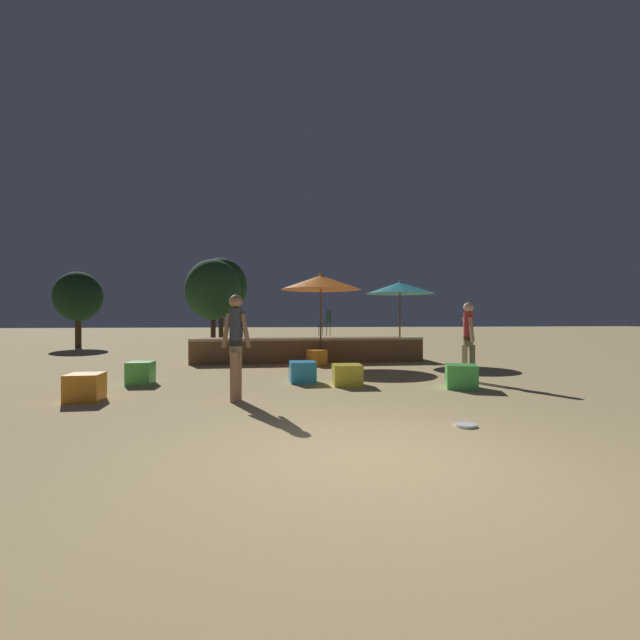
% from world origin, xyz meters
% --- Properties ---
extents(ground_plane, '(120.00, 120.00, 0.00)m').
position_xyz_m(ground_plane, '(0.00, 0.00, 0.00)').
color(ground_plane, tan).
extents(wooden_deck, '(7.41, 2.60, 0.79)m').
position_xyz_m(wooden_deck, '(0.39, 10.34, 0.36)').
color(wooden_deck, brown).
rests_on(wooden_deck, ground).
extents(patio_umbrella_0, '(2.25, 2.25, 2.70)m').
position_xyz_m(patio_umbrella_0, '(3.43, 9.42, 2.42)').
color(patio_umbrella_0, brown).
rests_on(patio_umbrella_0, ground).
extents(patio_umbrella_1, '(2.51, 2.51, 2.85)m').
position_xyz_m(patio_umbrella_1, '(0.72, 9.04, 2.54)').
color(patio_umbrella_1, brown).
rests_on(patio_umbrella_1, ground).
extents(cube_seat_0, '(0.57, 0.57, 0.46)m').
position_xyz_m(cube_seat_0, '(-0.23, 5.17, 0.23)').
color(cube_seat_0, '#2D9EDB').
rests_on(cube_seat_0, ground).
extents(cube_seat_1, '(0.56, 0.56, 0.47)m').
position_xyz_m(cube_seat_1, '(-4.15, 3.58, 0.24)').
color(cube_seat_1, orange).
rests_on(cube_seat_1, ground).
extents(cube_seat_2, '(0.76, 0.76, 0.48)m').
position_xyz_m(cube_seat_2, '(2.90, 3.95, 0.24)').
color(cube_seat_2, '#4CC651').
rests_on(cube_seat_2, ground).
extents(cube_seat_3, '(0.63, 0.63, 0.44)m').
position_xyz_m(cube_seat_3, '(0.67, 4.66, 0.22)').
color(cube_seat_3, yellow).
rests_on(cube_seat_3, ground).
extents(cube_seat_4, '(0.53, 0.53, 0.48)m').
position_xyz_m(cube_seat_4, '(-3.72, 5.41, 0.24)').
color(cube_seat_4, '#4CC651').
rests_on(cube_seat_4, ground).
extents(cube_seat_5, '(0.62, 0.62, 0.47)m').
position_xyz_m(cube_seat_5, '(0.51, 8.38, 0.23)').
color(cube_seat_5, orange).
rests_on(cube_seat_5, ground).
extents(person_0, '(0.30, 0.59, 1.78)m').
position_xyz_m(person_0, '(3.48, 4.80, 0.98)').
color(person_0, tan).
rests_on(person_0, ground).
extents(person_1, '(0.54, 0.30, 1.83)m').
position_xyz_m(person_1, '(-1.57, 3.20, 1.02)').
color(person_1, '#997051').
rests_on(person_1, ground).
extents(bistro_chair_0, '(0.47, 0.47, 0.90)m').
position_xyz_m(bistro_chair_0, '(1.18, 10.73, 1.34)').
color(bistro_chair_0, '#1E4C47').
rests_on(bistro_chair_0, wooden_deck).
extents(bistro_chair_1, '(0.41, 0.41, 0.90)m').
position_xyz_m(bistro_chair_1, '(-1.77, 10.31, 1.34)').
color(bistro_chair_1, '#47474C').
rests_on(bistro_chair_1, wooden_deck).
extents(frisbee_disc, '(0.28, 0.28, 0.03)m').
position_xyz_m(frisbee_disc, '(1.53, 1.05, 0.02)').
color(frisbee_disc, white).
rests_on(frisbee_disc, ground).
extents(background_tree_0, '(2.17, 2.17, 3.65)m').
position_xyz_m(background_tree_0, '(-9.84, 17.67, 2.44)').
color(background_tree_0, '#3D2B1C').
rests_on(background_tree_0, ground).
extents(background_tree_1, '(3.10, 3.10, 4.72)m').
position_xyz_m(background_tree_1, '(-3.80, 20.40, 3.01)').
color(background_tree_1, '#3D2B1C').
rests_on(background_tree_1, ground).
extents(background_tree_2, '(3.04, 3.04, 4.97)m').
position_xyz_m(background_tree_2, '(-3.47, 21.52, 3.28)').
color(background_tree_2, '#3D2B1C').
rests_on(background_tree_2, ground).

